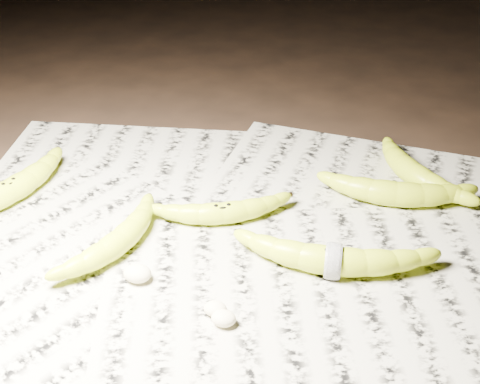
% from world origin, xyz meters
% --- Properties ---
extents(ground, '(3.00, 3.00, 0.00)m').
position_xyz_m(ground, '(0.00, 0.00, 0.00)').
color(ground, black).
rests_on(ground, ground).
extents(newspaper_patch, '(0.90, 0.70, 0.01)m').
position_xyz_m(newspaper_patch, '(0.04, -0.01, 0.00)').
color(newspaper_patch, '#B4B09A').
rests_on(newspaper_patch, ground).
extents(banana_left_a, '(0.14, 0.22, 0.04)m').
position_xyz_m(banana_left_a, '(-0.32, 0.01, 0.03)').
color(banana_left_a, '#CDE31C').
rests_on(banana_left_a, newspaper_patch).
extents(banana_left_b, '(0.11, 0.19, 0.03)m').
position_xyz_m(banana_left_b, '(-0.12, -0.06, 0.03)').
color(banana_left_b, '#CDE31C').
rests_on(banana_left_b, newspaper_patch).
extents(banana_center, '(0.18, 0.11, 0.03)m').
position_xyz_m(banana_center, '(-0.00, 0.03, 0.02)').
color(banana_center, '#CDE31C').
rests_on(banana_center, newspaper_patch).
extents(banana_taped, '(0.23, 0.08, 0.04)m').
position_xyz_m(banana_taped, '(0.16, -0.04, 0.03)').
color(banana_taped, '#CDE31C').
rests_on(banana_taped, newspaper_patch).
extents(banana_upper_a, '(0.20, 0.07, 0.04)m').
position_xyz_m(banana_upper_a, '(0.23, 0.14, 0.03)').
color(banana_upper_a, '#CDE31C').
rests_on(banana_upper_a, newspaper_patch).
extents(banana_upper_b, '(0.16, 0.17, 0.04)m').
position_xyz_m(banana_upper_b, '(0.25, 0.20, 0.03)').
color(banana_upper_b, '#CDE31C').
rests_on(banana_upper_b, newspaper_patch).
extents(measuring_tape, '(0.01, 0.05, 0.05)m').
position_xyz_m(measuring_tape, '(0.16, -0.04, 0.03)').
color(measuring_tape, white).
rests_on(measuring_tape, newspaper_patch).
extents(flesh_chunk_a, '(0.04, 0.03, 0.02)m').
position_xyz_m(flesh_chunk_a, '(-0.08, -0.11, 0.02)').
color(flesh_chunk_a, beige).
rests_on(flesh_chunk_a, newspaper_patch).
extents(flesh_chunk_b, '(0.03, 0.02, 0.02)m').
position_xyz_m(flesh_chunk_b, '(0.03, -0.15, 0.02)').
color(flesh_chunk_b, beige).
rests_on(flesh_chunk_b, newspaper_patch).
extents(flesh_chunk_c, '(0.03, 0.02, 0.02)m').
position_xyz_m(flesh_chunk_c, '(0.05, -0.16, 0.02)').
color(flesh_chunk_c, beige).
rests_on(flesh_chunk_c, newspaper_patch).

